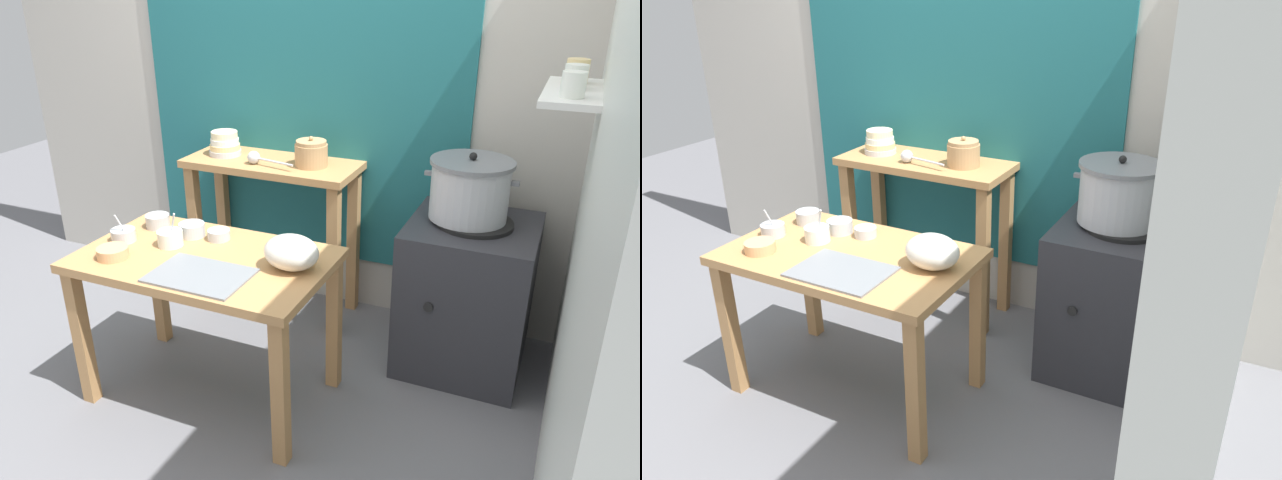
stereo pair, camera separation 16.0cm
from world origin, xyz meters
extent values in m
plane|color=slate|center=(0.00, 0.00, 0.00)|extent=(9.00, 9.00, 0.00)
cube|color=#B2ADA3|center=(0.10, 1.10, 1.30)|extent=(4.40, 0.10, 2.60)
cube|color=#1E6066|center=(-0.15, 1.04, 1.35)|extent=(1.90, 0.02, 2.10)
cube|color=silver|center=(1.40, 0.20, 1.30)|extent=(0.10, 3.20, 2.60)
cube|color=silver|center=(1.25, 0.40, 1.45)|extent=(0.20, 0.56, 0.02)
cylinder|color=silver|center=(1.25, 0.23, 1.51)|extent=(0.08, 0.08, 0.09)
cylinder|color=silver|center=(1.25, 0.41, 1.51)|extent=(0.08, 0.08, 0.09)
cylinder|color=#E5C684|center=(1.25, 0.55, 1.51)|extent=(0.08, 0.08, 0.09)
cube|color=#B27F4C|center=(-0.12, -0.02, 0.70)|extent=(1.10, 0.66, 0.04)
cube|color=#B27F4C|center=(-0.62, -0.30, 0.34)|extent=(0.06, 0.06, 0.68)
cube|color=#B27F4C|center=(0.38, -0.30, 0.34)|extent=(0.06, 0.06, 0.68)
cube|color=#B27F4C|center=(-0.62, 0.26, 0.34)|extent=(0.06, 0.06, 0.68)
cube|color=#B27F4C|center=(0.38, 0.26, 0.34)|extent=(0.06, 0.06, 0.68)
cube|color=#B27F4C|center=(-0.22, 0.83, 0.88)|extent=(0.96, 0.40, 0.04)
cube|color=#B27F4C|center=(-0.65, 0.68, 0.43)|extent=(0.06, 0.06, 0.86)
cube|color=#B27F4C|center=(0.21, 0.68, 0.43)|extent=(0.06, 0.06, 0.86)
cube|color=#B27F4C|center=(-0.65, 0.98, 0.43)|extent=(0.06, 0.06, 0.86)
cube|color=#B27F4C|center=(0.21, 0.98, 0.43)|extent=(0.06, 0.06, 0.86)
cube|color=#2D2D33|center=(0.91, 0.70, 0.38)|extent=(0.60, 0.60, 0.76)
cylinder|color=black|center=(0.91, 0.70, 0.77)|extent=(0.36, 0.36, 0.02)
cylinder|color=black|center=(0.79, 0.40, 0.45)|extent=(0.04, 0.02, 0.04)
cylinder|color=#B7BABF|center=(0.87, 0.72, 0.91)|extent=(0.36, 0.36, 0.26)
cylinder|color=slate|center=(0.87, 0.72, 1.05)|extent=(0.39, 0.39, 0.02)
sphere|color=black|center=(0.87, 0.72, 1.08)|extent=(0.04, 0.04, 0.04)
cube|color=slate|center=(0.67, 0.72, 0.98)|extent=(0.04, 0.02, 0.02)
cube|color=slate|center=(1.07, 0.72, 0.98)|extent=(0.04, 0.02, 0.02)
cylinder|color=tan|center=(0.01, 0.83, 0.96)|extent=(0.17, 0.17, 0.12)
cylinder|color=tan|center=(0.01, 0.83, 1.03)|extent=(0.16, 0.16, 0.02)
sphere|color=tan|center=(0.01, 0.83, 1.05)|extent=(0.02, 0.02, 0.02)
cylinder|color=#B7BABF|center=(-0.52, 0.83, 0.92)|extent=(0.18, 0.18, 0.03)
cylinder|color=#E5C684|center=(-0.52, 0.83, 0.95)|extent=(0.17, 0.17, 0.03)
cylinder|color=silver|center=(-0.52, 0.83, 0.98)|extent=(0.16, 0.16, 0.03)
cylinder|color=beige|center=(-0.52, 0.83, 1.01)|extent=(0.15, 0.15, 0.04)
sphere|color=#B7BABF|center=(-0.29, 0.75, 0.94)|extent=(0.07, 0.07, 0.07)
cylinder|color=#B7BABF|center=(-0.14, 0.72, 0.94)|extent=(0.22, 0.06, 0.01)
cube|color=slate|center=(-0.02, -0.19, 0.72)|extent=(0.40, 0.28, 0.01)
ellipsoid|color=silver|center=(0.29, 0.02, 0.79)|extent=(0.24, 0.19, 0.15)
cylinder|color=#B7BABF|center=(-0.50, 0.16, 0.75)|extent=(0.11, 0.11, 0.06)
cylinder|color=beige|center=(-0.50, 0.16, 0.78)|extent=(0.10, 0.10, 0.01)
cylinder|color=#B7BABF|center=(-0.54, -0.03, 0.75)|extent=(0.11, 0.11, 0.06)
cylinder|color=maroon|center=(-0.54, -0.03, 0.77)|extent=(0.09, 0.09, 0.01)
cylinder|color=#B7BABF|center=(-0.53, -0.04, 0.79)|extent=(0.05, 0.05, 0.14)
cylinder|color=#B7BABF|center=(-0.29, 0.14, 0.75)|extent=(0.12, 0.12, 0.06)
cylinder|color=maroon|center=(-0.29, 0.14, 0.78)|extent=(0.10, 0.10, 0.01)
cylinder|color=#B7BABF|center=(-0.15, 0.16, 0.74)|extent=(0.10, 0.10, 0.05)
cylinder|color=#BFB28C|center=(-0.15, 0.16, 0.76)|extent=(0.09, 0.09, 0.01)
cylinder|color=silver|center=(-0.32, 0.01, 0.75)|extent=(0.11, 0.11, 0.07)
cylinder|color=brown|center=(-0.32, 0.01, 0.78)|extent=(0.10, 0.10, 0.01)
cylinder|color=#B7BABF|center=(-0.31, 0.02, 0.80)|extent=(0.08, 0.05, 0.16)
cylinder|color=tan|center=(-0.47, -0.19, 0.74)|extent=(0.13, 0.13, 0.05)
cylinder|color=beige|center=(-0.47, -0.19, 0.76)|extent=(0.11, 0.11, 0.01)
camera|label=1|loc=(1.29, -2.02, 1.86)|focal=34.22mm
camera|label=2|loc=(1.44, -1.95, 1.86)|focal=34.22mm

